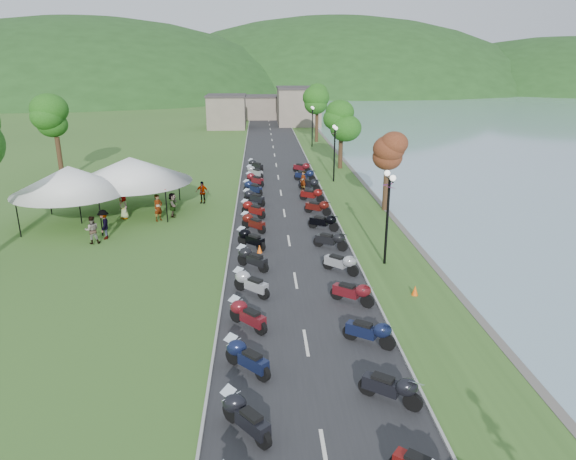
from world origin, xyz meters
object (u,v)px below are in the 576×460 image
object	(u,v)px
vendor_tent_main	(132,184)
pedestrian_b	(94,243)
pedestrian_a	(159,221)
pedestrian_c	(106,239)

from	to	relation	value
vendor_tent_main	pedestrian_b	xyz separation A→B (m)	(-0.87, -7.00, -2.00)
pedestrian_a	pedestrian_b	xyz separation A→B (m)	(-3.12, -4.45, 0.00)
vendor_tent_main	pedestrian_b	world-z (taller)	vendor_tent_main
pedestrian_a	pedestrian_b	world-z (taller)	pedestrian_a
pedestrian_c	pedestrian_b	bearing A→B (deg)	-37.83
vendor_tent_main	pedestrian_a	bearing A→B (deg)	-48.52
vendor_tent_main	pedestrian_c	world-z (taller)	vendor_tent_main
pedestrian_a	vendor_tent_main	bearing A→B (deg)	80.62
pedestrian_b	pedestrian_c	distance (m)	0.95
vendor_tent_main	pedestrian_c	xyz separation A→B (m)	(-0.38, -6.18, -2.00)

